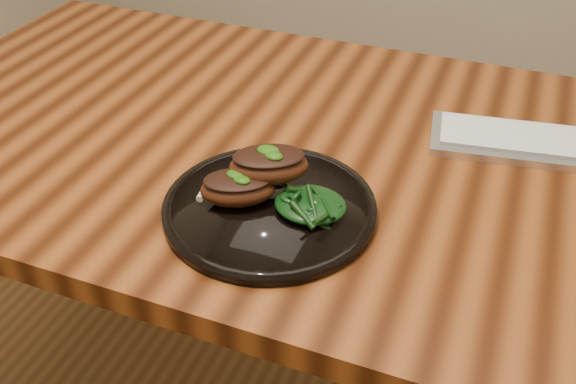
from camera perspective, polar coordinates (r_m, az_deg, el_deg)
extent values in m
cube|color=#351506|center=(1.04, 4.13, 3.12)|extent=(1.60, 0.80, 0.04)
cylinder|color=#3A1D0D|center=(1.80, -15.91, 3.26)|extent=(0.06, 0.06, 0.71)
cylinder|color=black|center=(0.88, -1.65, -1.43)|extent=(0.29, 0.29, 0.02)
torus|color=black|center=(0.88, -1.65, -1.33)|extent=(0.29, 0.29, 0.01)
cylinder|color=black|center=(0.87, -1.65, -1.17)|extent=(0.19, 0.19, 0.00)
ellipsoid|color=#451D0D|center=(0.87, -4.48, 0.24)|extent=(0.12, 0.10, 0.04)
ellipsoid|color=black|center=(0.86, -4.53, 1.09)|extent=(0.11, 0.09, 0.01)
cylinder|color=beige|center=(0.89, -7.33, 0.30)|extent=(0.02, 0.05, 0.01)
ellipsoid|color=#154106|center=(0.86, -4.55, 1.41)|extent=(0.03, 0.02, 0.01)
ellipsoid|color=#451D0D|center=(0.88, -1.72, 2.29)|extent=(0.13, 0.11, 0.04)
ellipsoid|color=black|center=(0.87, -1.74, 3.21)|extent=(0.12, 0.10, 0.01)
cylinder|color=beige|center=(0.89, -4.82, 2.29)|extent=(0.02, 0.05, 0.01)
ellipsoid|color=#154106|center=(0.86, -1.75, 3.56)|extent=(0.03, 0.02, 0.01)
ellipsoid|color=#154106|center=(0.93, -2.25, 1.79)|extent=(0.07, 0.05, 0.00)
ellipsoid|color=black|center=(0.85, 2.01, -1.11)|extent=(0.10, 0.09, 0.02)
cube|color=#BABDBF|center=(1.10, 23.32, 3.65)|extent=(0.42, 0.18, 0.01)
cube|color=white|center=(1.09, 23.44, 4.09)|extent=(0.39, 0.15, 0.01)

